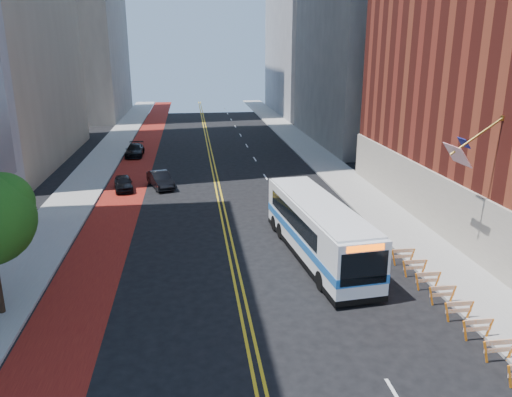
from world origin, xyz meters
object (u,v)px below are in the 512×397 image
object	(u,v)px
car_c	(135,150)
car_b	(160,180)
transit_bus	(317,228)
car_a	(123,183)

from	to	relation	value
car_c	car_b	bearing A→B (deg)	-74.69
car_b	car_c	bearing A→B (deg)	86.57
transit_bus	car_b	distance (m)	19.57
car_b	car_c	world-z (taller)	car_b
car_b	car_a	bearing A→B (deg)	170.01
car_a	transit_bus	bearing A→B (deg)	-60.64
car_a	car_c	world-z (taller)	car_c
car_a	car_b	bearing A→B (deg)	-1.70
transit_bus	car_b	xyz separation A→B (m)	(-10.04, 16.77, -1.08)
car_a	car_c	size ratio (longest dim) A/B	0.80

